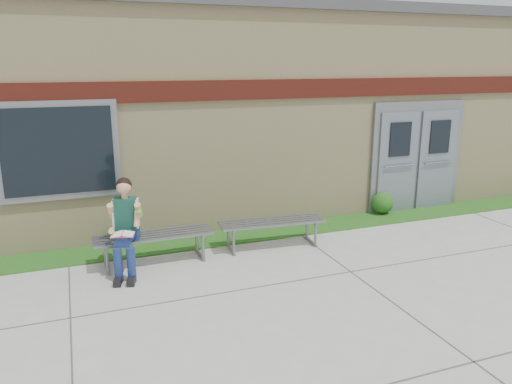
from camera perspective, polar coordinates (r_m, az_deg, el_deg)
name	(u,v)px	position (r m, az deg, el deg)	size (l,w,h in m)	color
ground	(306,297)	(6.94, 5.72, -11.81)	(80.00, 80.00, 0.00)	#9E9E99
grass_strip	(243,235)	(9.15, -1.50, -4.97)	(16.00, 0.80, 0.02)	#155017
school_building	(195,105)	(11.91, -7.00, 9.86)	(16.20, 6.22, 4.20)	beige
bench_left	(154,241)	(8.01, -11.58, -5.47)	(1.84, 0.53, 0.48)	slate
bench_right	(272,227)	(8.52, 1.83, -3.99)	(1.84, 0.65, 0.47)	slate
girl	(125,225)	(7.64, -14.71, -3.68)	(0.55, 0.91, 1.43)	navy
shrub_mid	(114,237)	(8.90, -15.91, -5.00)	(0.30, 0.30, 0.30)	#155017
shrub_east	(382,203)	(10.68, 14.23, -1.19)	(0.45, 0.45, 0.45)	#155017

